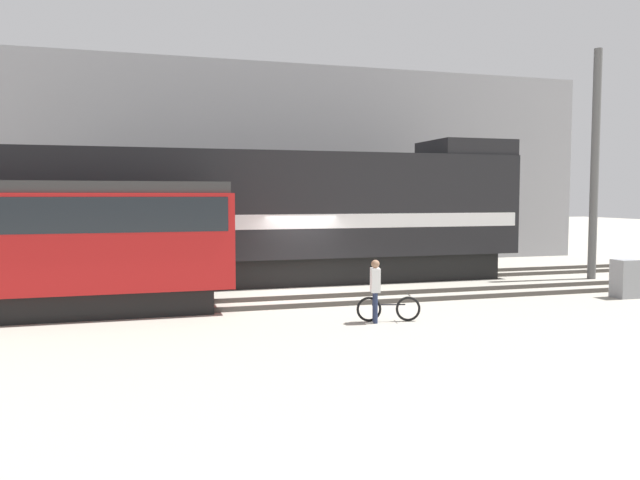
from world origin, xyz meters
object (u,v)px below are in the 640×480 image
object	(u,v)px
streetcar	(56,240)
bicycle	(389,309)
utility_pole_left	(595,165)
person	(375,285)
freight_locomotive	(281,215)
signal_box	(625,279)

from	to	relation	value
streetcar	bicycle	xyz separation A→B (m)	(8.14, -3.16, -1.71)
bicycle	utility_pole_left	xyz separation A→B (m)	(10.65, 5.37, 4.02)
person	utility_pole_left	xyz separation A→B (m)	(11.04, 5.43, 3.39)
freight_locomotive	bicycle	world-z (taller)	freight_locomotive
streetcar	utility_pole_left	world-z (taller)	utility_pole_left
signal_box	freight_locomotive	bearing A→B (deg)	146.85
freight_locomotive	signal_box	xyz separation A→B (m)	(9.58, -6.26, -1.88)
signal_box	bicycle	bearing A→B (deg)	-171.11
streetcar	signal_box	xyz separation A→B (m)	(16.66, -1.82, -1.43)
freight_locomotive	utility_pole_left	size ratio (longest dim) A/B	2.09
freight_locomotive	person	bearing A→B (deg)	-84.92
utility_pole_left	streetcar	bearing A→B (deg)	-173.27
person	streetcar	bearing A→B (deg)	157.48
person	utility_pole_left	size ratio (longest dim) A/B	0.18
streetcar	person	bearing A→B (deg)	-22.52
person	signal_box	bearing A→B (deg)	8.87
freight_locomotive	person	world-z (taller)	freight_locomotive
streetcar	signal_box	bearing A→B (deg)	-6.25
freight_locomotive	bicycle	xyz separation A→B (m)	(1.07, -7.59, -2.16)
freight_locomotive	streetcar	size ratio (longest dim) A/B	2.00
freight_locomotive	person	distance (m)	7.83
signal_box	utility_pole_left	bearing A→B (deg)	62.14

